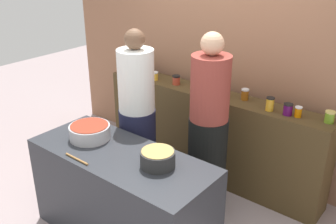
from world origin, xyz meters
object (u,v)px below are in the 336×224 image
at_px(preserve_jar_5, 201,85).
at_px(cooking_pot_center, 158,158).
at_px(preserve_jar_8, 245,94).
at_px(cook_with_tongs, 138,126).
at_px(cooking_pot_left, 90,132).
at_px(preserve_jar_3, 155,76).
at_px(wooden_spoon, 77,159).
at_px(preserve_jar_1, 142,67).
at_px(preserve_jar_7, 223,91).
at_px(preserve_jar_11, 298,112).
at_px(preserve_jar_0, 128,66).
at_px(preserve_jar_12, 330,117).
at_px(cook_in_cap, 208,135).
at_px(preserve_jar_2, 149,71).
at_px(preserve_jar_6, 215,87).
at_px(preserve_jar_9, 270,104).
at_px(preserve_jar_4, 176,80).
at_px(preserve_jar_10, 288,109).

bearing_deg(preserve_jar_5, cooking_pot_center, -69.70).
distance_m(preserve_jar_5, preserve_jar_8, 0.51).
bearing_deg(cook_with_tongs, cooking_pot_left, -98.59).
distance_m(preserve_jar_3, preserve_jar_8, 1.15).
bearing_deg(wooden_spoon, preserve_jar_1, 116.06).
height_order(preserve_jar_7, preserve_jar_11, preserve_jar_7).
bearing_deg(wooden_spoon, preserve_jar_0, 121.73).
bearing_deg(preserve_jar_12, cook_in_cap, -147.41).
bearing_deg(preserve_jar_2, cooking_pot_center, -46.69).
distance_m(preserve_jar_11, cook_in_cap, 0.87).
distance_m(preserve_jar_6, preserve_jar_9, 0.69).
distance_m(preserve_jar_3, preserve_jar_6, 0.80).
relative_size(preserve_jar_1, preserve_jar_4, 1.22).
height_order(preserve_jar_8, preserve_jar_12, preserve_jar_8).
bearing_deg(preserve_jar_7, preserve_jar_12, 3.41).
height_order(preserve_jar_0, preserve_jar_8, preserve_jar_0).
bearing_deg(cooking_pot_center, cook_in_cap, 92.21).
xyz_separation_m(preserve_jar_6, preserve_jar_9, (0.68, -0.08, 0.00)).
bearing_deg(preserve_jar_6, preserve_jar_10, -4.67).
bearing_deg(preserve_jar_4, preserve_jar_5, 1.41).
height_order(cooking_pot_left, wooden_spoon, cooking_pot_left).
relative_size(preserve_jar_3, cook_in_cap, 0.06).
bearing_deg(preserve_jar_1, preserve_jar_5, -4.93).
distance_m(preserve_jar_2, preserve_jar_10, 1.81).
height_order(preserve_jar_2, preserve_jar_8, preserve_jar_8).
xyz_separation_m(wooden_spoon, cook_with_tongs, (-0.13, 0.87, -0.07)).
bearing_deg(cooking_pot_left, preserve_jar_1, 114.40).
xyz_separation_m(preserve_jar_6, cook_in_cap, (0.31, -0.58, -0.26)).
height_order(preserve_jar_8, cooking_pot_center, preserve_jar_8).
height_order(preserve_jar_7, cook_with_tongs, cook_with_tongs).
relative_size(preserve_jar_1, preserve_jar_8, 1.11).
xyz_separation_m(preserve_jar_3, preserve_jar_12, (2.02, 0.09, 0.00)).
bearing_deg(preserve_jar_11, preserve_jar_9, -174.35).
xyz_separation_m(preserve_jar_1, cooking_pot_center, (1.44, -1.41, -0.14)).
bearing_deg(preserve_jar_11, preserve_jar_6, 176.71).
relative_size(preserve_jar_5, wooden_spoon, 0.49).
bearing_deg(preserve_jar_0, cooking_pot_center, -39.33).
bearing_deg(preserve_jar_4, cooking_pot_left, -88.37).
height_order(preserve_jar_5, preserve_jar_10, preserve_jar_5).
relative_size(preserve_jar_5, preserve_jar_8, 1.14).
xyz_separation_m(preserve_jar_7, preserve_jar_9, (0.54, -0.02, -0.00)).
xyz_separation_m(preserve_jar_4, preserve_jar_9, (1.17, -0.03, 0.01)).
relative_size(preserve_jar_8, cook_with_tongs, 0.07).
xyz_separation_m(preserve_jar_4, cook_in_cap, (0.80, -0.53, -0.25)).
height_order(preserve_jar_2, preserve_jar_12, preserve_jar_2).
bearing_deg(preserve_jar_9, cooking_pot_center, -104.95).
relative_size(preserve_jar_4, cook_with_tongs, 0.06).
bearing_deg(cooking_pot_left, cook_with_tongs, 81.41).
relative_size(preserve_jar_2, preserve_jar_3, 1.12).
relative_size(preserve_jar_7, preserve_jar_12, 1.28).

